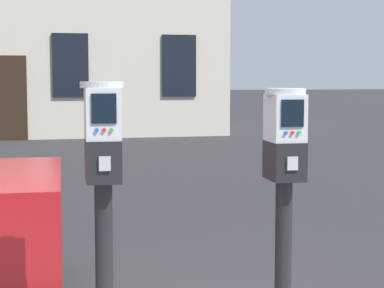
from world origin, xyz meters
TOP-DOWN VIEW (x-y plane):
  - parking_meter_near_kerb at (-0.41, -0.20)m, footprint 0.22×0.26m
  - parking_meter_twin_adjacent at (0.55, -0.20)m, footprint 0.22×0.26m

SIDE VIEW (x-z plane):
  - parking_meter_twin_adjacent at x=0.55m, z-range 0.40..1.76m
  - parking_meter_near_kerb at x=-0.41m, z-range 0.41..1.80m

